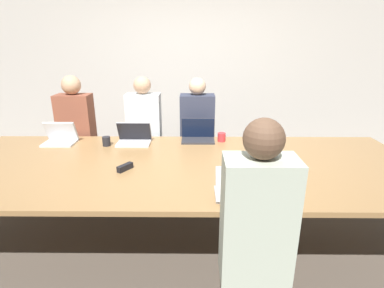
% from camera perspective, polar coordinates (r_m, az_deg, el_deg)
% --- Properties ---
extents(ground_plane, '(24.00, 24.00, 0.00)m').
position_cam_1_polar(ground_plane, '(3.04, -1.74, -16.97)').
color(ground_plane, brown).
extents(curtain_wall, '(12.00, 0.06, 2.80)m').
position_cam_1_polar(curtain_wall, '(4.66, -0.87, 14.20)').
color(curtain_wall, beige).
rests_on(curtain_wall, ground_plane).
extents(conference_table, '(4.23, 1.60, 0.75)m').
position_cam_1_polar(conference_table, '(2.69, -1.89, -4.60)').
color(conference_table, '#9E7547').
rests_on(conference_table, ground_plane).
extents(laptop_far_left, '(0.33, 0.24, 0.23)m').
position_cam_1_polar(laptop_far_left, '(3.48, -23.81, 1.23)').
color(laptop_far_left, silver).
rests_on(laptop_far_left, conference_table).
extents(person_far_left, '(0.40, 0.24, 1.42)m').
position_cam_1_polar(person_far_left, '(3.88, -20.93, 1.33)').
color(person_far_left, '#2D2D38').
rests_on(person_far_left, ground_plane).
extents(laptop_far_midleft, '(0.35, 0.23, 0.23)m').
position_cam_1_polar(laptop_far_midleft, '(3.24, -10.99, 1.27)').
color(laptop_far_midleft, silver).
rests_on(laptop_far_midleft, conference_table).
extents(person_far_midleft, '(0.40, 0.24, 1.41)m').
position_cam_1_polar(person_far_midleft, '(3.71, -8.96, 1.41)').
color(person_far_midleft, '#2D2D38').
rests_on(person_far_midleft, ground_plane).
extents(cup_far_midleft, '(0.08, 0.08, 0.10)m').
position_cam_1_polar(cup_far_midleft, '(3.23, -15.99, 0.51)').
color(cup_far_midleft, '#232328').
rests_on(cup_far_midleft, conference_table).
extents(laptop_near_midright, '(0.33, 0.25, 0.24)m').
position_cam_1_polar(laptop_near_midright, '(2.10, 8.97, -8.52)').
color(laptop_near_midright, '#B7B7BC').
rests_on(laptop_near_midright, conference_table).
extents(person_near_midright, '(0.40, 0.24, 1.42)m').
position_cam_1_polar(person_near_midright, '(1.85, 12.00, -17.64)').
color(person_near_midright, '#2D2D38').
rests_on(person_near_midright, ground_plane).
extents(cup_near_midright, '(0.08, 0.08, 0.09)m').
position_cam_1_polar(cup_near_midright, '(2.15, 15.39, -9.06)').
color(cup_near_midright, red).
rests_on(cup_near_midright, conference_table).
extents(laptop_far_center, '(0.36, 0.23, 0.24)m').
position_cam_1_polar(laptop_far_center, '(3.28, 1.15, 1.90)').
color(laptop_far_center, '#333338').
rests_on(laptop_far_center, conference_table).
extents(person_far_center, '(0.40, 0.24, 1.40)m').
position_cam_1_polar(person_far_center, '(3.61, 0.98, 1.07)').
color(person_far_center, '#2D2D38').
rests_on(person_far_center, ground_plane).
extents(cup_far_center, '(0.09, 0.09, 0.09)m').
position_cam_1_polar(cup_far_center, '(3.26, 5.65, 1.31)').
color(cup_far_center, red).
rests_on(cup_far_center, conference_table).
extents(stapler, '(0.12, 0.15, 0.05)m').
position_cam_1_polar(stapler, '(2.59, -12.64, -4.35)').
color(stapler, black).
rests_on(stapler, conference_table).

